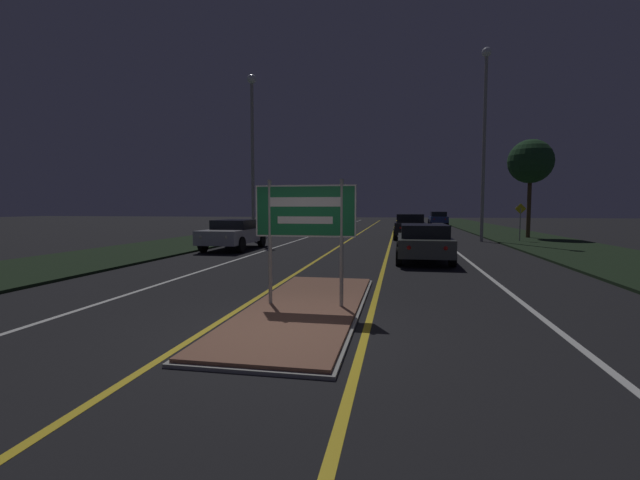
% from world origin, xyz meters
% --- Properties ---
extents(ground_plane, '(160.00, 160.00, 0.00)m').
position_xyz_m(ground_plane, '(0.00, 0.00, 0.00)').
color(ground_plane, black).
extents(median_island, '(2.10, 6.41, 0.10)m').
position_xyz_m(median_island, '(0.00, 1.65, 0.04)').
color(median_island, '#999993').
rests_on(median_island, ground_plane).
extents(verge_left, '(5.00, 100.00, 0.08)m').
position_xyz_m(verge_left, '(-9.50, 20.00, 0.04)').
color(verge_left, black).
rests_on(verge_left, ground_plane).
extents(verge_right, '(5.00, 100.00, 0.08)m').
position_xyz_m(verge_right, '(9.50, 20.00, 0.04)').
color(verge_right, black).
rests_on(verge_right, ground_plane).
extents(centre_line_yellow_left, '(0.12, 70.00, 0.01)m').
position_xyz_m(centre_line_yellow_left, '(-1.24, 25.00, 0.00)').
color(centre_line_yellow_left, gold).
rests_on(centre_line_yellow_left, ground_plane).
extents(centre_line_yellow_right, '(0.12, 70.00, 0.01)m').
position_xyz_m(centre_line_yellow_right, '(1.24, 25.00, 0.00)').
color(centre_line_yellow_right, gold).
rests_on(centre_line_yellow_right, ground_plane).
extents(lane_line_white_left, '(0.12, 70.00, 0.01)m').
position_xyz_m(lane_line_white_left, '(-4.20, 25.00, 0.00)').
color(lane_line_white_left, silver).
rests_on(lane_line_white_left, ground_plane).
extents(lane_line_white_right, '(0.12, 70.00, 0.01)m').
position_xyz_m(lane_line_white_right, '(4.20, 25.00, 0.00)').
color(lane_line_white_right, silver).
rests_on(lane_line_white_right, ground_plane).
extents(edge_line_white_left, '(0.10, 70.00, 0.01)m').
position_xyz_m(edge_line_white_left, '(-7.20, 25.00, 0.00)').
color(edge_line_white_left, silver).
rests_on(edge_line_white_left, ground_plane).
extents(edge_line_white_right, '(0.10, 70.00, 0.01)m').
position_xyz_m(edge_line_white_right, '(7.20, 25.00, 0.00)').
color(edge_line_white_right, silver).
rests_on(edge_line_white_right, ground_plane).
extents(highway_sign, '(1.90, 0.07, 2.35)m').
position_xyz_m(highway_sign, '(0.00, 1.65, 1.75)').
color(highway_sign, '#9E9E99').
rests_on(highway_sign, median_island).
extents(streetlight_left_near, '(0.53, 0.53, 9.45)m').
position_xyz_m(streetlight_left_near, '(-6.62, 17.51, 6.08)').
color(streetlight_left_near, '#9E9E99').
rests_on(streetlight_left_near, ground_plane).
extents(streetlight_right_near, '(0.53, 0.53, 10.77)m').
position_xyz_m(streetlight_right_near, '(6.32, 19.45, 6.81)').
color(streetlight_right_near, '#9E9E99').
rests_on(streetlight_right_near, ground_plane).
extents(car_receding_0, '(1.93, 4.27, 1.34)m').
position_xyz_m(car_receding_0, '(2.58, 9.49, 0.71)').
color(car_receding_0, '#4C514C').
rests_on(car_receding_0, ground_plane).
extents(car_receding_1, '(1.93, 4.25, 1.54)m').
position_xyz_m(car_receding_1, '(2.33, 20.66, 0.82)').
color(car_receding_1, black).
rests_on(car_receding_1, ground_plane).
extents(car_receding_2, '(1.98, 4.62, 1.42)m').
position_xyz_m(car_receding_2, '(2.41, 30.85, 0.75)').
color(car_receding_2, silver).
rests_on(car_receding_2, ground_plane).
extents(car_receding_3, '(1.95, 4.47, 1.51)m').
position_xyz_m(car_receding_3, '(5.81, 41.84, 0.80)').
color(car_receding_3, navy).
rests_on(car_receding_3, ground_plane).
extents(car_approaching_0, '(1.95, 4.56, 1.37)m').
position_xyz_m(car_approaching_0, '(-5.80, 12.58, 0.75)').
color(car_approaching_0, '#B7B7BC').
rests_on(car_approaching_0, ground_plane).
extents(car_approaching_1, '(1.86, 4.17, 1.41)m').
position_xyz_m(car_approaching_1, '(-6.01, 28.54, 0.74)').
color(car_approaching_1, navy).
rests_on(car_approaching_1, ground_plane).
extents(car_approaching_2, '(1.94, 4.17, 1.43)m').
position_xyz_m(car_approaching_2, '(-5.66, 44.29, 0.75)').
color(car_approaching_2, '#4C514C').
rests_on(car_approaching_2, ground_plane).
extents(warning_sign, '(0.60, 0.06, 2.09)m').
position_xyz_m(warning_sign, '(8.34, 19.36, 1.34)').
color(warning_sign, '#9E9E99').
rests_on(warning_sign, verge_right).
extents(roadside_palm_right, '(2.68, 2.68, 6.03)m').
position_xyz_m(roadside_palm_right, '(9.58, 22.32, 4.74)').
color(roadside_palm_right, '#4C3823').
rests_on(roadside_palm_right, verge_right).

